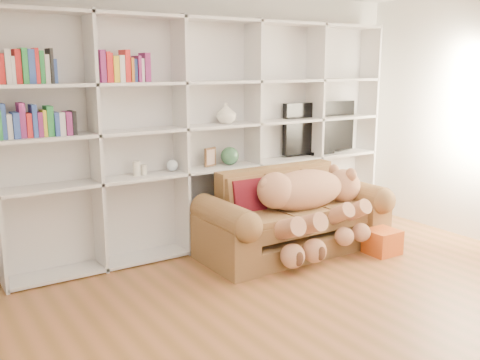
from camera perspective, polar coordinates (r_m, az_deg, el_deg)
floor at (r=4.26m, az=14.46°, el=-15.00°), size 5.00×5.00×0.00m
wall_left at (r=2.60m, az=-24.21°, el=-1.54°), size 0.02×5.00×2.70m
wall_back at (r=5.80m, az=-3.36°, el=6.49°), size 5.00×0.02×2.70m
bookshelf at (r=5.57m, az=-4.80°, el=5.77°), size 4.43×0.35×2.40m
sofa at (r=5.66m, az=5.64°, el=-4.32°), size 2.03×0.88×0.85m
teddy_bear at (r=5.51m, az=7.45°, el=-2.01°), size 1.42×0.80×0.82m
throw_pillow at (r=5.42m, az=0.85°, el=-1.82°), size 0.36×0.21×0.37m
gift_box at (r=5.77m, az=14.94°, el=-6.38°), size 0.32×0.30×0.25m
tv at (r=6.55m, az=8.46°, el=5.47°), size 1.06×0.18×0.63m
picture_frame at (r=5.63m, az=-3.20°, el=2.46°), size 0.16×0.07×0.20m
green_vase at (r=5.76m, az=-1.11°, el=2.58°), size 0.20×0.20×0.20m
figurine_tall at (r=5.28m, az=-10.99°, el=1.21°), size 0.08×0.08×0.15m
figurine_short at (r=5.32m, az=-10.22°, el=1.08°), size 0.08×0.08×0.10m
snow_globe at (r=5.44m, az=-7.24°, el=1.56°), size 0.12×0.12×0.12m
shelf_vase at (r=5.68m, az=-1.47°, el=7.13°), size 0.27×0.27×0.22m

